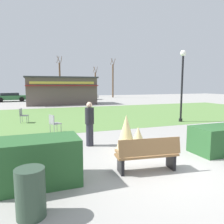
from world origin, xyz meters
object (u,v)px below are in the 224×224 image
(lamppost_mid, at_px, (182,78))
(tree_right_bg, at_px, (95,84))
(person_strolling, at_px, (90,124))
(tree_left_bg, at_px, (113,80))
(park_bench, at_px, (148,154))
(cafe_chair_west, at_px, (23,114))
(parked_car_center_slot, at_px, (47,96))
(food_kiosk, at_px, (61,90))
(trash_bin, at_px, (31,193))
(parked_car_east_slot, at_px, (84,96))
(cafe_chair_east, at_px, (54,122))
(parked_car_west_slot, at_px, (11,97))
(tree_center_bg, at_px, (60,80))

(lamppost_mid, distance_m, tree_right_bg, 28.94)
(person_strolling, distance_m, tree_left_bg, 31.47)
(park_bench, bearing_deg, cafe_chair_west, 110.12)
(parked_car_center_slot, bearing_deg, food_kiosk, -79.48)
(trash_bin, height_order, tree_left_bg, tree_left_bg)
(food_kiosk, height_order, parked_car_east_slot, food_kiosk)
(person_strolling, xyz_separation_m, tree_right_bg, (9.52, 32.10, 1.62))
(park_bench, bearing_deg, cafe_chair_east, 108.17)
(cafe_chair_west, bearing_deg, parked_car_east_slot, 66.39)
(food_kiosk, height_order, cafe_chair_east, food_kiosk)
(lamppost_mid, relative_size, food_kiosk, 0.54)
(park_bench, bearing_deg, tree_left_bg, 70.88)
(cafe_chair_west, distance_m, parked_car_center_slot, 18.86)
(park_bench, xyz_separation_m, tree_right_bg, (8.70, 35.07, 2.00))
(tree_right_bg, bearing_deg, park_bench, -103.94)
(trash_bin, xyz_separation_m, tree_right_bg, (11.65, 36.13, 2.03))
(lamppost_mid, bearing_deg, parked_car_west_slot, 117.89)
(cafe_chair_east, xyz_separation_m, parked_car_east_slot, (6.65, 22.18, 0.12))
(parked_car_west_slot, bearing_deg, tree_right_bg, 26.71)
(cafe_chair_west, height_order, parked_car_east_slot, parked_car_east_slot)
(lamppost_mid, relative_size, cafe_chair_east, 4.97)
(food_kiosk, xyz_separation_m, cafe_chair_east, (-2.41, -15.65, -1.10))
(lamppost_mid, relative_size, tree_left_bg, 0.64)
(food_kiosk, xyz_separation_m, parked_car_west_slot, (-6.02, 6.53, -0.99))
(cafe_chair_west, bearing_deg, park_bench, -69.88)
(trash_bin, distance_m, tree_right_bg, 38.01)
(food_kiosk, distance_m, parked_car_center_slot, 6.71)
(tree_left_bg, bearing_deg, food_kiosk, -134.89)
(person_strolling, bearing_deg, tree_right_bg, -172.84)
(trash_bin, height_order, tree_right_bg, tree_right_bg)
(cafe_chair_west, height_order, tree_right_bg, tree_right_bg)
(trash_bin, bearing_deg, tree_center_bg, 81.96)
(park_bench, bearing_deg, parked_car_east_slot, 80.32)
(tree_right_bg, distance_m, tree_center_bg, 7.95)
(lamppost_mid, height_order, parked_car_east_slot, lamppost_mid)
(trash_bin, distance_m, tree_left_bg, 36.03)
(park_bench, relative_size, tree_right_bg, 0.31)
(cafe_chair_west, height_order, tree_center_bg, tree_center_bg)
(food_kiosk, xyz_separation_m, person_strolling, (-1.34, -18.43, -0.77))
(park_bench, distance_m, parked_car_center_slot, 27.94)
(person_strolling, bearing_deg, trash_bin, -4.13)
(cafe_chair_west, relative_size, parked_car_west_slot, 0.21)
(parked_car_west_slot, height_order, tree_center_bg, tree_center_bg)
(cafe_chair_east, xyz_separation_m, tree_left_bg, (12.99, 26.26, 2.58))
(tree_left_bg, bearing_deg, trash_bin, -113.01)
(food_kiosk, relative_size, cafe_chair_east, 9.14)
(cafe_chair_east, bearing_deg, tree_right_bg, 70.14)
(food_kiosk, bearing_deg, park_bench, -91.40)
(cafe_chair_west, distance_m, tree_center_bg, 22.90)
(cafe_chair_east, height_order, parked_car_west_slot, parked_car_west_slot)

